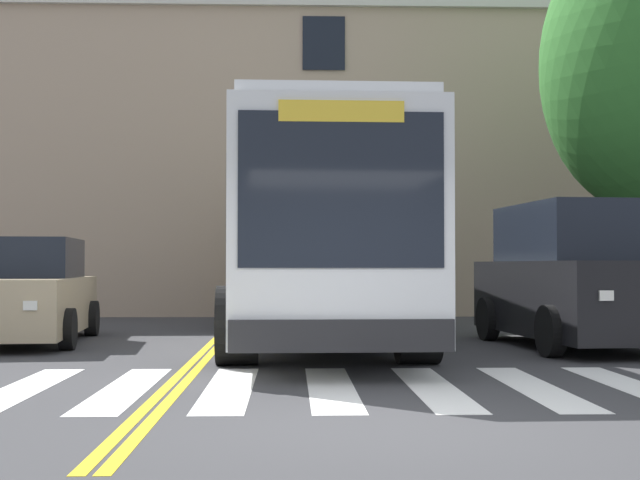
# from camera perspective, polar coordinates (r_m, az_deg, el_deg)

# --- Properties ---
(ground_plane) EXTENTS (120.00, 120.00, 0.00)m
(ground_plane) POSITION_cam_1_polar(r_m,az_deg,el_deg) (7.65, 4.26, -11.67)
(ground_plane) COLOR #38383A
(crosswalk) EXTENTS (10.48, 3.59, 0.01)m
(crosswalk) POSITION_cam_1_polar(r_m,az_deg,el_deg) (9.84, 3.99, -9.39)
(crosswalk) COLOR white
(crosswalk) RESTS_ON ground
(lane_line_yellow_inner) EXTENTS (0.12, 36.00, 0.01)m
(lane_line_yellow_inner) POSITION_cam_1_polar(r_m,az_deg,el_deg) (23.78, -5.18, -4.82)
(lane_line_yellow_inner) COLOR gold
(lane_line_yellow_inner) RESTS_ON ground
(lane_line_yellow_outer) EXTENTS (0.12, 36.00, 0.01)m
(lane_line_yellow_outer) POSITION_cam_1_polar(r_m,az_deg,el_deg) (23.77, -4.79, -4.82)
(lane_line_yellow_outer) COLOR gold
(lane_line_yellow_outer) RESTS_ON ground
(city_bus) EXTENTS (3.21, 11.60, 3.44)m
(city_bus) POSITION_cam_1_polar(r_m,az_deg,el_deg) (15.59, -0.40, 0.26)
(city_bus) COLOR white
(city_bus) RESTS_ON ground
(car_tan_near_lane) EXTENTS (2.44, 4.79, 1.80)m
(car_tan_near_lane) POSITION_cam_1_polar(r_m,az_deg,el_deg) (16.16, -18.41, -3.34)
(car_tan_near_lane) COLOR tan
(car_tan_near_lane) RESTS_ON ground
(car_black_far_lane) EXTENTS (2.60, 4.89, 2.33)m
(car_black_far_lane) POSITION_cam_1_polar(r_m,az_deg,el_deg) (15.10, 16.09, -2.43)
(car_black_far_lane) COLOR black
(car_black_far_lane) RESTS_ON ground
(car_silver_behind_bus) EXTENTS (2.30, 4.39, 1.94)m
(car_silver_behind_bus) POSITION_cam_1_polar(r_m,az_deg,el_deg) (23.81, -0.03, -2.73)
(car_silver_behind_bus) COLOR #B7BABF
(car_silver_behind_bus) RESTS_ON ground
(building_facade) EXTENTS (28.17, 7.48, 8.76)m
(building_facade) POSITION_cam_1_polar(r_m,az_deg,el_deg) (26.79, -0.05, 4.92)
(building_facade) COLOR tan
(building_facade) RESTS_ON ground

